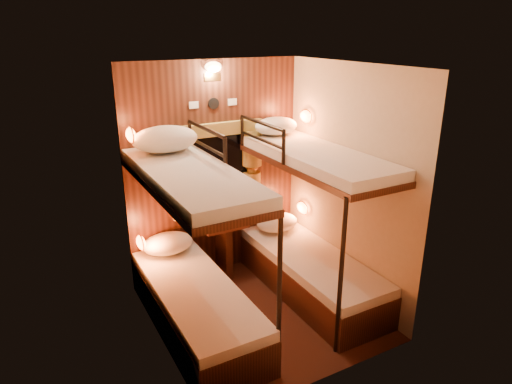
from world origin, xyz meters
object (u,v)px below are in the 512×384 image
bottle_left (212,218)px  bunk_left (195,276)px  bottle_right (226,212)px  bunk_right (311,246)px  table (224,242)px

bottle_left → bunk_left: bearing=-123.9°
bunk_left → bottle_right: size_ratio=7.95×
bunk_left → bottle_right: bearing=49.4°
bunk_right → bottle_right: (-0.59, 0.82, 0.19)m
bunk_right → bottle_right: bunk_right is taller
bunk_right → bottle_right: 1.03m
bunk_left → bottle_left: 0.94m
bunk_left → bunk_right: same height
bottle_right → bottle_left: bearing=-163.4°
bunk_right → bottle_left: 1.11m
bunk_left → table: (0.65, 0.78, -0.14)m
bunk_left → bottle_left: bunk_left is taller
bunk_right → bottle_left: size_ratio=8.28×
bunk_right → bottle_left: bunk_right is taller
table → bottle_left: 0.36m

